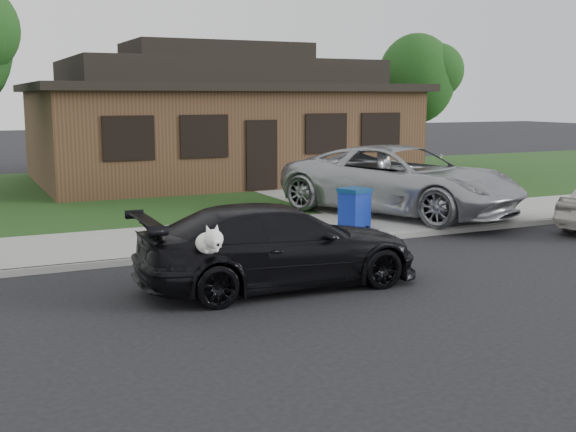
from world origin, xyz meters
name	(u,v)px	position (x,y,z in m)	size (l,w,h in m)	color
ground	(302,304)	(0.00, 0.00, 0.00)	(120.00, 120.00, 0.00)	black
sidewalk	(196,239)	(0.00, 5.00, 0.06)	(60.00, 3.00, 0.12)	gray
curb	(221,253)	(0.00, 3.50, 0.06)	(60.00, 0.12, 0.12)	gray
lawn	(116,193)	(0.00, 13.00, 0.07)	(60.00, 13.00, 0.13)	#193814
driveway	(335,193)	(6.00, 10.00, 0.07)	(4.50, 13.00, 0.14)	gray
sedan	(279,246)	(0.09, 1.03, 0.66)	(4.55, 2.23, 1.31)	black
minivan	(401,180)	(5.41, 5.56, 0.97)	(2.75, 5.96, 1.66)	#A2A4A9
recycling_bin	(354,209)	(3.27, 4.15, 0.59)	(0.70, 0.70, 0.92)	#0D2394
house	(217,121)	(4.00, 15.00, 2.13)	(12.60, 8.60, 4.65)	#422B1C
tree_1	(421,77)	(12.14, 14.40, 3.71)	(3.15, 3.00, 5.25)	#332114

